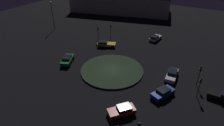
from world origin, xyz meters
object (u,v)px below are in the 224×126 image
object	(u,v)px
traffic_light_north_near	(200,72)
car_green	(67,60)
car_white	(155,38)
car_blue	(163,92)
traffic_light_southwest	(111,28)
store_building	(121,1)
streetlamp_southwest	(52,12)
car_red	(122,110)
car_yellow	(106,44)
car_black	(224,96)
traffic_light_north	(200,83)
traffic_light_southwest_near	(98,31)
car_silver	(172,75)

from	to	relation	value
traffic_light_north_near	car_green	bearing A→B (deg)	-0.15
car_white	car_green	xyz separation A→B (m)	(20.82, -12.72, 0.07)
car_blue	traffic_light_southwest	world-z (taller)	traffic_light_southwest
car_green	store_building	world-z (taller)	store_building
car_white	streetlamp_southwest	world-z (taller)	streetlamp_southwest
car_white	traffic_light_north_near	size ratio (longest dim) A/B	1.05
car_green	streetlamp_southwest	bearing A→B (deg)	27.10
car_red	car_yellow	size ratio (longest dim) A/B	0.87
car_yellow	traffic_light_north_near	world-z (taller)	traffic_light_north_near
car_white	streetlamp_southwest	bearing A→B (deg)	110.77
car_black	traffic_light_north	world-z (taller)	traffic_light_north
car_red	traffic_light_north_near	xyz separation A→B (m)	(-12.91, 8.57, 2.10)
car_yellow	traffic_light_southwest_near	world-z (taller)	traffic_light_southwest_near
car_green	traffic_light_southwest	bearing A→B (deg)	-28.10
car_red	car_white	world-z (taller)	car_red
traffic_light_southwest_near	car_silver	bearing A→B (deg)	26.94
traffic_light_north_near	car_black	bearing A→B (deg)	143.46
car_silver	car_black	bearing A→B (deg)	73.27
car_black	traffic_light_southwest_near	world-z (taller)	traffic_light_southwest_near
traffic_light_north_near	store_building	bearing A→B (deg)	-59.02
car_black	car_blue	bearing A→B (deg)	25.53
traffic_light_southwest	store_building	distance (m)	27.60
car_silver	traffic_light_southwest_near	bearing A→B (deg)	-113.28
traffic_light_north_near	traffic_light_southwest_near	xyz separation A→B (m)	(-7.79, -26.17, -0.12)
store_building	traffic_light_north	bearing A→B (deg)	116.46
traffic_light_north	traffic_light_north_near	world-z (taller)	traffic_light_north_near
car_red	traffic_light_north	xyz separation A→B (m)	(-9.71, 9.07, 1.96)
car_yellow	car_black	distance (m)	28.14
car_green	traffic_light_southwest_near	xyz separation A→B (m)	(-13.08, -0.52, 1.94)
car_silver	car_blue	bearing A→B (deg)	-3.43
car_yellow	streetlamp_southwest	bearing A→B (deg)	149.46
car_white	traffic_light_north	size ratio (longest dim) A/B	1.11
car_green	streetlamp_southwest	size ratio (longest dim) A/B	0.58
car_blue	traffic_light_north	bearing A→B (deg)	143.27
car_silver	car_white	distance (m)	17.63
car_blue	car_green	distance (m)	21.18
car_blue	car_white	distance (m)	23.07
car_green	traffic_light_north	world-z (taller)	traffic_light_north
car_green	traffic_light_north	distance (m)	26.31
traffic_light_north	streetlamp_southwest	size ratio (longest dim) A/B	0.46
car_red	car_white	xyz separation A→B (m)	(-28.44, -4.36, -0.03)
car_red	traffic_light_southwest_near	xyz separation A→B (m)	(-20.70, -17.60, 1.98)
traffic_light_north	traffic_light_southwest	size ratio (longest dim) A/B	1.02
traffic_light_southwest	traffic_light_southwest_near	xyz separation A→B (m)	(3.66, -1.75, 0.09)
streetlamp_southwest	store_building	distance (m)	29.82
car_white	traffic_light_southwest_near	bearing A→B (deg)	128.03
car_silver	store_building	size ratio (longest dim) A/B	0.12
car_red	car_black	size ratio (longest dim) A/B	0.92
car_blue	traffic_light_north	xyz separation A→B (m)	(-2.73, 4.99, 1.93)
traffic_light_north_near	traffic_light_southwest_near	bearing A→B (deg)	-28.37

